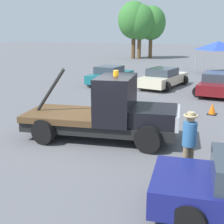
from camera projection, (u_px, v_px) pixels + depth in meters
ground_plane at (100, 138)px, 11.30m from camera, size 160.00×160.00×0.00m
tow_truck at (109, 113)px, 10.99m from camera, size 5.78×3.33×2.51m
person_near_truck at (189, 138)px, 8.27m from camera, size 0.39×0.39×1.74m
parked_car_teal at (110, 76)px, 22.52m from camera, size 2.44×4.40×1.34m
parked_car_cream at (163, 78)px, 21.38m from camera, size 2.63×4.96×1.34m
parked_car_maroon at (218, 84)px, 19.08m from camera, size 2.54×4.81×1.34m
canopy_tent_blue at (219, 46)px, 28.31m from camera, size 3.25×3.25×2.88m
tree_left at (140, 22)px, 42.23m from camera, size 4.11×4.11×7.33m
tree_center at (151, 23)px, 43.13m from camera, size 4.01×4.01×7.16m
tree_right at (134, 20)px, 42.40m from camera, size 4.31×4.31×7.69m
traffic_cone at (212, 109)px, 14.45m from camera, size 0.40×0.40×0.55m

